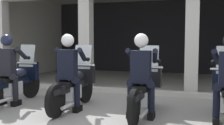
% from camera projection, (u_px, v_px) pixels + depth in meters
% --- Properties ---
extents(ground_plane, '(80.00, 80.00, 0.00)m').
position_uv_depth(ground_plane, '(141.00, 87.00, 8.75)').
color(ground_plane, gray).
extents(station_building, '(10.43, 5.31, 3.35)m').
position_uv_depth(station_building, '(153.00, 21.00, 10.60)').
color(station_building, black).
rests_on(station_building, ground).
extents(kerb_strip, '(9.93, 0.24, 0.12)m').
position_uv_depth(kerb_strip, '(131.00, 91.00, 7.73)').
color(kerb_strip, '#B7B5AD').
rests_on(kerb_strip, ground).
extents(motorcycle_far_left, '(0.62, 2.04, 1.35)m').
position_uv_depth(motorcycle_far_left, '(16.00, 81.00, 6.58)').
color(motorcycle_far_left, black).
rests_on(motorcycle_far_left, ground).
extents(police_officer_far_left, '(0.63, 0.61, 1.58)m').
position_uv_depth(police_officer_far_left, '(8.00, 64.00, 6.28)').
color(police_officer_far_left, black).
rests_on(police_officer_far_left, ground).
extents(motorcycle_center_left, '(0.62, 2.04, 1.35)m').
position_uv_depth(motorcycle_center_left, '(75.00, 85.00, 6.05)').
color(motorcycle_center_left, black).
rests_on(motorcycle_center_left, ground).
extents(police_officer_center_left, '(0.63, 0.61, 1.58)m').
position_uv_depth(police_officer_center_left, '(68.00, 66.00, 5.75)').
color(police_officer_center_left, black).
rests_on(police_officer_center_left, ground).
extents(motorcycle_center_right, '(0.62, 2.04, 1.35)m').
position_uv_depth(motorcycle_center_right, '(144.00, 89.00, 5.53)').
color(motorcycle_center_right, black).
rests_on(motorcycle_center_right, ground).
extents(police_officer_center_right, '(0.63, 0.61, 1.58)m').
position_uv_depth(police_officer_center_right, '(141.00, 68.00, 5.23)').
color(police_officer_center_right, black).
rests_on(police_officer_center_right, ground).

